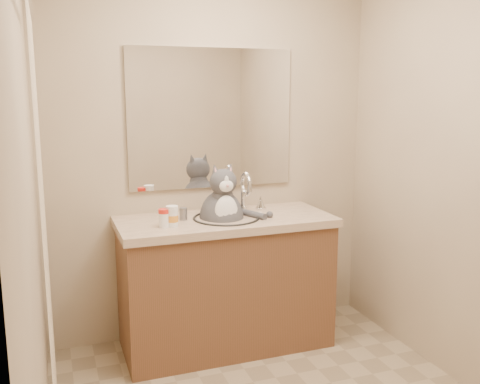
% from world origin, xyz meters
% --- Properties ---
extents(room, '(2.22, 2.52, 2.42)m').
position_xyz_m(room, '(0.00, 0.00, 1.20)').
color(room, gray).
rests_on(room, ground).
extents(vanity, '(1.34, 0.59, 1.12)m').
position_xyz_m(vanity, '(0.00, 0.96, 0.44)').
color(vanity, brown).
rests_on(vanity, ground).
extents(mirror, '(1.10, 0.02, 0.90)m').
position_xyz_m(mirror, '(0.00, 1.24, 1.45)').
color(mirror, white).
rests_on(mirror, room).
extents(shower_curtain, '(0.02, 1.30, 1.93)m').
position_xyz_m(shower_curtain, '(-1.05, 0.10, 1.03)').
color(shower_curtain, beige).
rests_on(shower_curtain, ground).
extents(cat, '(0.39, 0.32, 0.55)m').
position_xyz_m(cat, '(-0.02, 0.97, 0.87)').
color(cat, '#434348').
rests_on(cat, vanity).
extents(pill_bottle_redcap, '(0.08, 0.08, 0.11)m').
position_xyz_m(pill_bottle_redcap, '(-0.41, 0.86, 0.90)').
color(pill_bottle_redcap, white).
rests_on(pill_bottle_redcap, vanity).
extents(pill_bottle_orange, '(0.09, 0.09, 0.12)m').
position_xyz_m(pill_bottle_orange, '(-0.36, 0.86, 0.91)').
color(pill_bottle_orange, white).
rests_on(pill_bottle_orange, vanity).
extents(grey_canister, '(0.06, 0.06, 0.08)m').
position_xyz_m(grey_canister, '(-0.26, 1.00, 0.89)').
color(grey_canister, slate).
rests_on(grey_canister, vanity).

